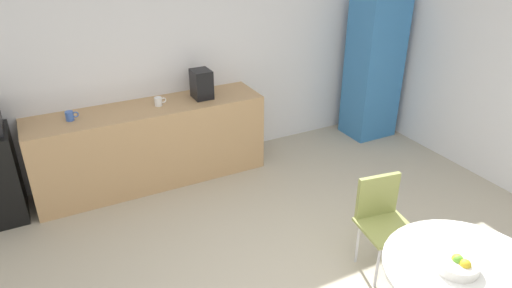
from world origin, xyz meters
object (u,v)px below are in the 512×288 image
at_px(mug_green, 159,101).
at_px(coffee_maker, 202,84).
at_px(mug_white, 70,116).
at_px(round_table, 464,286).
at_px(chair_olive, 382,213).
at_px(locker_cabinet, 373,67).
at_px(fruit_bowl, 457,264).

height_order(mug_green, coffee_maker, coffee_maker).
bearing_deg(mug_white, round_table, -58.79).
xyz_separation_m(round_table, mug_green, (-1.05, 3.19, 0.36)).
relative_size(round_table, coffee_maker, 3.33).
bearing_deg(round_table, mug_white, 121.21).
bearing_deg(mug_green, chair_olive, -62.05).
distance_m(chair_olive, mug_green, 2.58).
distance_m(locker_cabinet, chair_olive, 2.77).
bearing_deg(chair_olive, locker_cabinet, 52.12).
height_order(mug_white, mug_green, same).
bearing_deg(round_table, locker_cabinet, 59.48).
xyz_separation_m(round_table, mug_white, (-1.95, 3.21, 0.36)).
bearing_deg(coffee_maker, round_table, -80.36).
height_order(locker_cabinet, fruit_bowl, locker_cabinet).
distance_m(mug_white, coffee_maker, 1.41).
height_order(fruit_bowl, mug_white, mug_white).
bearing_deg(fruit_bowl, mug_white, 120.68).
relative_size(mug_green, coffee_maker, 0.40).
bearing_deg(coffee_maker, chair_olive, -73.04).
xyz_separation_m(fruit_bowl, mug_green, (-0.98, 3.15, 0.18)).
bearing_deg(mug_white, locker_cabinet, -1.66).
bearing_deg(locker_cabinet, coffee_maker, 177.59).
distance_m(chair_olive, coffee_maker, 2.43).
bearing_deg(mug_green, round_table, -71.82).
bearing_deg(locker_cabinet, fruit_bowl, -121.78).
distance_m(chair_olive, fruit_bowl, 0.95).
relative_size(locker_cabinet, mug_white, 14.60).
bearing_deg(round_table, mug_green, 108.18).
bearing_deg(fruit_bowl, chair_olive, 76.66).
relative_size(round_table, fruit_bowl, 3.84).
distance_m(locker_cabinet, coffee_maker, 2.38).
relative_size(chair_olive, coffee_maker, 2.59).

